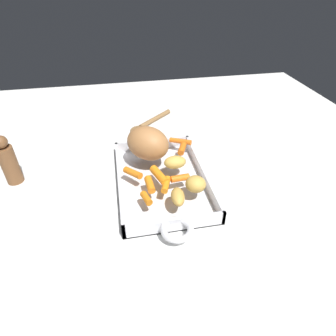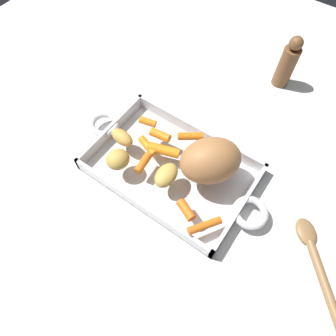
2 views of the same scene
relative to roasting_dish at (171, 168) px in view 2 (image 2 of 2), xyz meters
name	(u,v)px [view 2 (image 2 of 2)]	position (x,y,z in m)	size (l,w,h in m)	color
ground_plane	(171,171)	(0.00, 0.00, -0.01)	(1.66, 1.66, 0.00)	silver
roasting_dish	(171,168)	(0.00, 0.00, 0.00)	(0.47, 0.24, 0.04)	silver
pork_roast	(210,161)	(-0.08, -0.03, 0.07)	(0.13, 0.10, 0.10)	#AC7241
baby_carrot_center_left	(164,150)	(0.03, -0.01, 0.04)	(0.02, 0.02, 0.07)	orange
baby_carrot_northwest	(192,137)	(0.00, -0.08, 0.03)	(0.02, 0.02, 0.06)	orange
baby_carrot_northeast	(186,210)	(-0.09, 0.08, 0.03)	(0.02, 0.02, 0.04)	orange
baby_carrot_long	(143,163)	(0.05, 0.04, 0.03)	(0.02, 0.02, 0.05)	orange
baby_carrot_southeast	(148,122)	(0.11, -0.06, 0.03)	(0.02, 0.02, 0.04)	orange
baby_carrot_southwest	(160,135)	(0.06, -0.04, 0.04)	(0.02, 0.02, 0.05)	orange
baby_carrot_center_right	(146,147)	(0.06, 0.00, 0.03)	(0.02, 0.02, 0.05)	orange
baby_carrot_short	(205,226)	(-0.14, 0.08, 0.03)	(0.02, 0.02, 0.07)	orange
potato_near_roast	(122,137)	(0.12, 0.02, 0.04)	(0.06, 0.03, 0.03)	gold
potato_golden_large	(166,175)	(-0.02, 0.04, 0.04)	(0.06, 0.04, 0.03)	gold
potato_halved	(118,159)	(0.09, 0.07, 0.05)	(0.05, 0.05, 0.04)	gold
serving_spoon	(317,262)	(-0.35, 0.01, 0.00)	(0.17, 0.18, 0.02)	olive
pepper_mill	(287,63)	(-0.09, -0.40, 0.05)	(0.04, 0.04, 0.15)	brown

